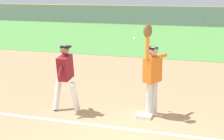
% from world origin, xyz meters
% --- Properties ---
extents(outfield_grass, '(51.62, 15.16, 0.01)m').
position_xyz_m(outfield_grass, '(0.00, 16.48, 0.01)').
color(outfield_grass, '#549342').
rests_on(outfield_grass, ground_plane).
extents(first_base, '(0.39, 0.39, 0.08)m').
position_xyz_m(first_base, '(0.11, 1.51, 0.04)').
color(first_base, white).
rests_on(first_base, ground_plane).
extents(fielder, '(0.50, 0.85, 2.28)m').
position_xyz_m(fielder, '(0.22, 1.73, 1.12)').
color(fielder, silver).
rests_on(fielder, ground_plane).
extents(runner, '(0.72, 0.84, 1.72)m').
position_xyz_m(runner, '(-1.90, 1.31, 1.00)').
color(runner, white).
rests_on(runner, ground_plane).
extents(baseball, '(0.07, 0.07, 0.07)m').
position_xyz_m(baseball, '(-0.32, 2.12, 1.85)').
color(baseball, white).
extents(outfield_fence, '(51.70, 0.08, 1.67)m').
position_xyz_m(outfield_fence, '(0.00, 24.06, 0.84)').
color(outfield_fence, '#93999E').
rests_on(outfield_fence, ground_plane).
extents(parked_car_green, '(4.47, 2.25, 1.25)m').
position_xyz_m(parked_car_green, '(-12.53, 28.09, 0.67)').
color(parked_car_green, '#1E6B33').
rests_on(parked_car_green, ground_plane).
extents(parked_car_blue, '(4.55, 2.43, 1.25)m').
position_xyz_m(parked_car_blue, '(-6.77, 27.46, 0.67)').
color(parked_car_blue, '#23389E').
rests_on(parked_car_blue, ground_plane).
extents(parked_car_red, '(4.53, 2.37, 1.25)m').
position_xyz_m(parked_car_red, '(-0.50, 27.86, 0.67)').
color(parked_car_red, '#B21E1E').
rests_on(parked_car_red, ground_plane).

